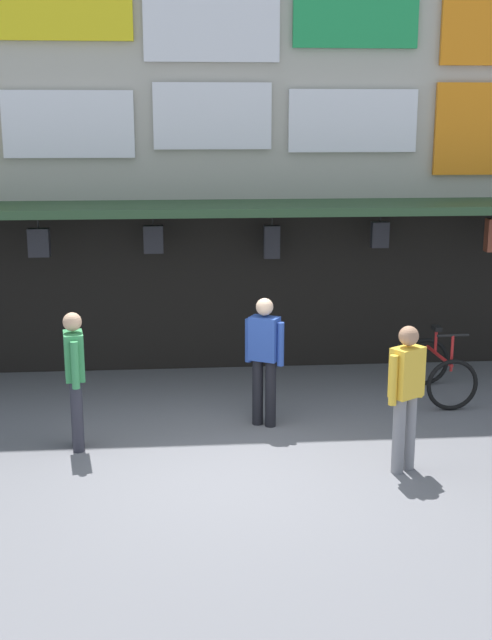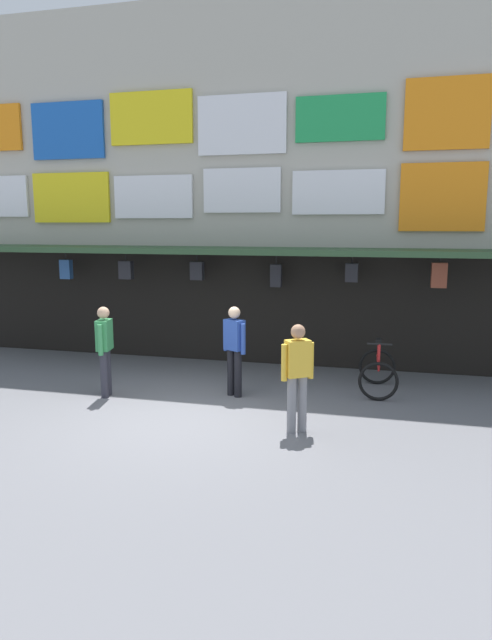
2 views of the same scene
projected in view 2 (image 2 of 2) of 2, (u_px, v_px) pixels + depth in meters
ground_plane at (182, 418)px, 9.31m from camera, size 80.00×80.00×0.00m
shopfront at (249, 189)px, 13.01m from camera, size 18.00×2.60×8.00m
bicycle_parked at (378, 372)px, 10.68m from camera, size 0.77×1.19×1.05m
pedestrian_in_black at (297, 372)px, 8.54m from camera, size 0.46×0.38×1.68m
pedestrian_in_red at (234, 346)px, 10.35m from camera, size 0.48×0.37×1.68m
pedestrian_in_green at (105, 346)px, 10.33m from camera, size 0.27×0.52×1.68m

